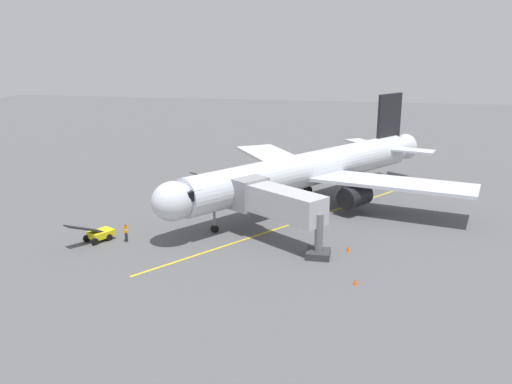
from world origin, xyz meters
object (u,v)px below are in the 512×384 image
object	(u,v)px
jet_bridge	(272,202)
belt_loader_portside	(211,181)
belt_loader_near_nose	(98,234)
ground_crew_marshaller	(126,233)
airplane	(310,170)
safety_cone_nose_right	(355,281)
safety_cone_nose_left	(348,248)

from	to	relation	value
jet_bridge	belt_loader_portside	size ratio (longest dim) A/B	2.30
belt_loader_near_nose	jet_bridge	bearing A→B (deg)	-168.19
ground_crew_marshaller	airplane	bearing A→B (deg)	-135.14
jet_bridge	belt_loader_portside	xyz separation A→B (m)	(10.88, -17.76, -3.05)
belt_loader_portside	safety_cone_nose_right	xyz separation A→B (m)	(-18.69, 25.93, -0.44)
jet_bridge	safety_cone_nose_right	size ratio (longest dim) A/B	18.89
ground_crew_marshaller	safety_cone_nose_left	distance (m)	20.27
belt_loader_portside	safety_cone_nose_left	bearing A→B (deg)	133.06
ground_crew_marshaller	belt_loader_near_nose	xyz separation A→B (m)	(2.61, 0.32, -0.17)
belt_loader_portside	safety_cone_nose_left	distance (m)	26.28
belt_loader_portside	safety_cone_nose_right	distance (m)	31.96
airplane	belt_loader_portside	bearing A→B (deg)	-22.65
safety_cone_nose_left	safety_cone_nose_right	bearing A→B (deg)	96.37
belt_loader_portside	safety_cone_nose_left	xyz separation A→B (m)	(-17.94, 19.20, -0.44)
jet_bridge	safety_cone_nose_left	xyz separation A→B (m)	(-7.06, 1.44, -3.49)
jet_bridge	safety_cone_nose_right	distance (m)	11.83
safety_cone_nose_right	jet_bridge	bearing A→B (deg)	-46.30
jet_bridge	belt_loader_near_nose	bearing A→B (deg)	11.81
airplane	belt_loader_near_nose	size ratio (longest dim) A/B	7.62
jet_bridge	belt_loader_near_nose	world-z (taller)	jet_bridge
jet_bridge	safety_cone_nose_left	bearing A→B (deg)	168.46
safety_cone_nose_right	ground_crew_marshaller	bearing A→B (deg)	-13.95
ground_crew_marshaller	jet_bridge	bearing A→B (deg)	-167.26
jet_bridge	airplane	bearing A→B (deg)	-100.16
safety_cone_nose_left	jet_bridge	bearing A→B (deg)	-11.54
jet_bridge	safety_cone_nose_right	world-z (taller)	jet_bridge
ground_crew_marshaller	belt_loader_near_nose	world-z (taller)	belt_loader_near_nose
airplane	belt_loader_near_nose	xyz separation A→B (m)	(17.96, 15.59, -3.29)
safety_cone_nose_right	airplane	bearing A→B (deg)	-74.68
airplane	belt_loader_portside	distance (m)	14.55
ground_crew_marshaller	safety_cone_nose_right	xyz separation A→B (m)	(-20.95, 5.20, -0.61)
ground_crew_marshaller	safety_cone_nose_right	bearing A→B (deg)	166.05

